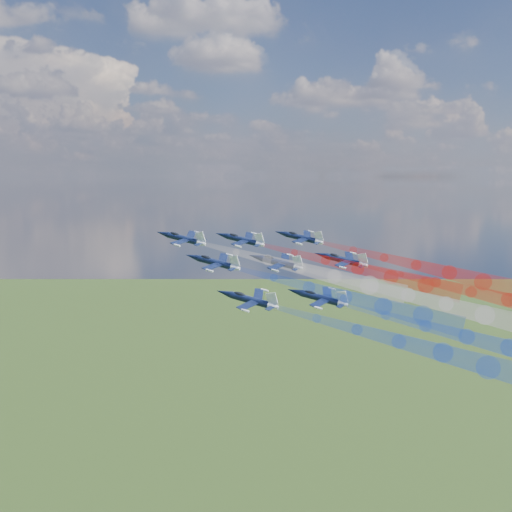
{
  "coord_description": "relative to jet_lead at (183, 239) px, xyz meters",
  "views": [
    {
      "loc": [
        -11.69,
        -118.6,
        162.37
      ],
      "look_at": [
        19.53,
        17.19,
        144.7
      ],
      "focal_mm": 43.97,
      "sensor_mm": 36.0,
      "label": 1
    }
  ],
  "objects": [
    {
      "name": "jet_lead",
      "position": [
        0.0,
        0.0,
        0.0
      ],
      "size": [
        16.81,
        16.25,
        8.09
      ],
      "primitive_type": null,
      "rotation": [
        0.2,
        -0.21,
        0.96
      ],
      "color": "black"
    },
    {
      "name": "trail_lead",
      "position": [
        23.73,
        -15.17,
        -5.55
      ],
      "size": [
        40.55,
        28.96,
        13.97
      ],
      "primitive_type": null,
      "rotation": [
        0.2,
        -0.21,
        0.96
      ],
      "color": "silver"
    },
    {
      "name": "jet_inner_left",
      "position": [
        5.21,
        -13.65,
        -3.9
      ],
      "size": [
        16.81,
        16.25,
        8.09
      ],
      "primitive_type": null,
      "rotation": [
        0.2,
        -0.21,
        0.96
      ],
      "color": "black"
    },
    {
      "name": "trail_inner_left",
      "position": [
        28.94,
        -28.82,
        -9.46
      ],
      "size": [
        40.55,
        28.96,
        13.97
      ],
      "primitive_type": null,
      "rotation": [
        0.2,
        -0.21,
        0.96
      ],
      "color": "blue"
    },
    {
      "name": "jet_inner_right",
      "position": [
        14.46,
        2.73,
        -0.85
      ],
      "size": [
        16.81,
        16.25,
        8.09
      ],
      "primitive_type": null,
      "rotation": [
        0.2,
        -0.21,
        0.96
      ],
      "color": "black"
    },
    {
      "name": "trail_inner_right",
      "position": [
        38.19,
        -12.44,
        -6.41
      ],
      "size": [
        40.55,
        28.96,
        13.97
      ],
      "primitive_type": null,
      "rotation": [
        0.2,
        -0.21,
        0.96
      ],
      "color": "red"
    },
    {
      "name": "jet_outer_left",
      "position": [
        9.35,
        -29.38,
        -9.14
      ],
      "size": [
        16.81,
        16.25,
        8.09
      ],
      "primitive_type": null,
      "rotation": [
        0.2,
        -0.21,
        0.96
      ],
      "color": "black"
    },
    {
      "name": "trail_outer_left",
      "position": [
        33.08,
        -44.55,
        -14.7
      ],
      "size": [
        40.55,
        28.96,
        13.97
      ],
      "primitive_type": null,
      "rotation": [
        0.2,
        -0.21,
        0.96
      ],
      "color": "blue"
    },
    {
      "name": "jet_center_third",
      "position": [
        19.43,
        -12.37,
        -4.52
      ],
      "size": [
        16.81,
        16.25,
        8.09
      ],
      "primitive_type": null,
      "rotation": [
        0.2,
        -0.21,
        0.96
      ],
      "color": "black"
    },
    {
      "name": "trail_center_third",
      "position": [
        43.16,
        -27.54,
        -10.07
      ],
      "size": [
        40.55,
        28.96,
        13.97
      ],
      "primitive_type": null,
      "rotation": [
        0.2,
        -0.21,
        0.96
      ],
      "color": "silver"
    },
    {
      "name": "jet_outer_right",
      "position": [
        29.92,
        4.74,
        -0.88
      ],
      "size": [
        16.81,
        16.25,
        8.09
      ],
      "primitive_type": null,
      "rotation": [
        0.2,
        -0.21,
        0.96
      ],
      "color": "black"
    },
    {
      "name": "trail_outer_right",
      "position": [
        53.65,
        -10.43,
        -6.44
      ],
      "size": [
        40.55,
        28.96,
        13.97
      ],
      "primitive_type": null,
      "rotation": [
        0.2,
        -0.21,
        0.96
      ],
      "color": "red"
    },
    {
      "name": "jet_rear_left",
      "position": [
        24.41,
        -26.55,
        -9.97
      ],
      "size": [
        16.81,
        16.25,
        8.09
      ],
      "primitive_type": null,
      "rotation": [
        0.2,
        -0.21,
        0.96
      ],
      "color": "black"
    },
    {
      "name": "trail_rear_left",
      "position": [
        48.14,
        -41.71,
        -15.53
      ],
      "size": [
        40.55,
        28.96,
        13.97
      ],
      "primitive_type": null,
      "rotation": [
        0.2,
        -0.21,
        0.96
      ],
      "color": "blue"
    },
    {
      "name": "jet_rear_right",
      "position": [
        35.76,
        -9.43,
        -4.86
      ],
      "size": [
        16.81,
        16.25,
        8.09
      ],
      "primitive_type": null,
      "rotation": [
        0.2,
        -0.21,
        0.96
      ],
      "color": "black"
    },
    {
      "name": "trail_rear_right",
      "position": [
        59.49,
        -24.6,
        -10.42
      ],
      "size": [
        40.55,
        28.96,
        13.97
      ],
      "primitive_type": null,
      "rotation": [
        0.2,
        -0.21,
        0.96
      ],
      "color": "red"
    }
  ]
}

